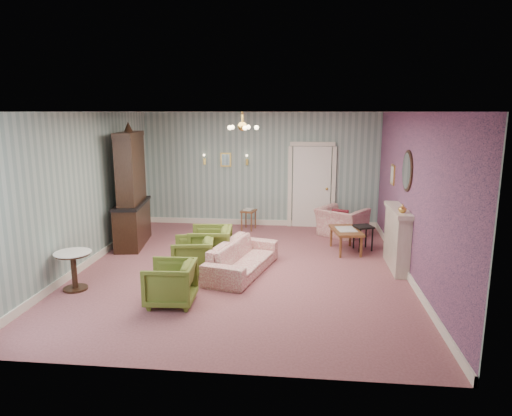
# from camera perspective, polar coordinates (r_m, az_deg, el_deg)

# --- Properties ---
(floor) EXTENTS (7.00, 7.00, 0.00)m
(floor) POSITION_cam_1_polar(r_m,az_deg,el_deg) (8.69, -1.60, -7.63)
(floor) COLOR #97585F
(floor) RESTS_ON ground
(ceiling) EXTENTS (7.00, 7.00, 0.00)m
(ceiling) POSITION_cam_1_polar(r_m,az_deg,el_deg) (8.20, -1.72, 11.86)
(ceiling) COLOR white
(ceiling) RESTS_ON ground
(wall_back) EXTENTS (6.00, 0.00, 6.00)m
(wall_back) POSITION_cam_1_polar(r_m,az_deg,el_deg) (11.76, 0.60, 4.78)
(wall_back) COLOR gray
(wall_back) RESTS_ON ground
(wall_front) EXTENTS (6.00, 0.00, 6.00)m
(wall_front) POSITION_cam_1_polar(r_m,az_deg,el_deg) (4.97, -7.02, -5.19)
(wall_front) COLOR gray
(wall_front) RESTS_ON ground
(wall_left) EXTENTS (0.00, 7.00, 7.00)m
(wall_left) POSITION_cam_1_polar(r_m,az_deg,el_deg) (9.21, -20.50, 2.05)
(wall_left) COLOR gray
(wall_left) RESTS_ON ground
(wall_right) EXTENTS (0.00, 7.00, 7.00)m
(wall_right) POSITION_cam_1_polar(r_m,az_deg,el_deg) (8.47, 18.90, 1.36)
(wall_right) COLOR gray
(wall_right) RESTS_ON ground
(wall_right_floral) EXTENTS (0.00, 7.00, 7.00)m
(wall_right_floral) POSITION_cam_1_polar(r_m,az_deg,el_deg) (8.47, 18.80, 1.36)
(wall_right_floral) COLOR #C06086
(wall_right_floral) RESTS_ON ground
(door) EXTENTS (1.12, 0.12, 2.16)m
(door) POSITION_cam_1_polar(r_m,az_deg,el_deg) (11.73, 6.92, 2.84)
(door) COLOR white
(door) RESTS_ON floor
(olive_chair_a) EXTENTS (0.70, 0.75, 0.74)m
(olive_chair_a) POSITION_cam_1_polar(r_m,az_deg,el_deg) (7.20, -10.61, -8.92)
(olive_chair_a) COLOR #5F6E26
(olive_chair_a) RESTS_ON floor
(olive_chair_b) EXTENTS (0.78, 0.82, 0.74)m
(olive_chair_b) POSITION_cam_1_polar(r_m,az_deg,el_deg) (8.43, -7.82, -5.71)
(olive_chair_b) COLOR #5F6E26
(olive_chair_b) RESTS_ON floor
(olive_chair_c) EXTENTS (0.80, 0.85, 0.81)m
(olive_chair_c) POSITION_cam_1_polar(r_m,az_deg,el_deg) (8.92, -5.70, -4.45)
(olive_chair_c) COLOR #5F6E26
(olive_chair_c) RESTS_ON floor
(sofa_chintz) EXTENTS (1.04, 2.04, 0.76)m
(sofa_chintz) POSITION_cam_1_polar(r_m,az_deg,el_deg) (8.42, -1.73, -5.54)
(sofa_chintz) COLOR #AA4454
(sofa_chintz) RESTS_ON floor
(wingback_chair) EXTENTS (1.24, 1.15, 0.91)m
(wingback_chair) POSITION_cam_1_polar(r_m,az_deg,el_deg) (11.04, 10.63, -1.15)
(wingback_chair) COLOR #AA4454
(wingback_chair) RESTS_ON floor
(dresser) EXTENTS (0.77, 1.65, 2.64)m
(dresser) POSITION_cam_1_polar(r_m,az_deg,el_deg) (10.35, -15.32, 2.64)
(dresser) COLOR black
(dresser) RESTS_ON floor
(fireplace) EXTENTS (0.30, 1.40, 1.16)m
(fireplace) POSITION_cam_1_polar(r_m,az_deg,el_deg) (9.01, 17.11, -3.60)
(fireplace) COLOR beige
(fireplace) RESTS_ON floor
(mantel_vase) EXTENTS (0.15, 0.15, 0.15)m
(mantel_vase) POSITION_cam_1_polar(r_m,az_deg,el_deg) (8.48, 17.75, -0.05)
(mantel_vase) COLOR gold
(mantel_vase) RESTS_ON fireplace
(oval_mirror) EXTENTS (0.04, 0.76, 0.84)m
(oval_mirror) POSITION_cam_1_polar(r_m,az_deg,el_deg) (8.79, 18.25, 4.41)
(oval_mirror) COLOR white
(oval_mirror) RESTS_ON wall_right
(framed_print) EXTENTS (0.04, 0.34, 0.42)m
(framed_print) POSITION_cam_1_polar(r_m,az_deg,el_deg) (10.13, 16.64, 3.99)
(framed_print) COLOR gold
(framed_print) RESTS_ON wall_right
(coffee_table) EXTENTS (0.69, 1.04, 0.49)m
(coffee_table) POSITION_cam_1_polar(r_m,az_deg,el_deg) (9.87, 11.08, -3.97)
(coffee_table) COLOR brown
(coffee_table) RESTS_ON floor
(side_table_black) EXTENTS (0.46, 0.46, 0.53)m
(side_table_black) POSITION_cam_1_polar(r_m,az_deg,el_deg) (10.05, 13.16, -3.65)
(side_table_black) COLOR black
(side_table_black) RESTS_ON floor
(pedestal_table) EXTENTS (0.78, 0.78, 0.65)m
(pedestal_table) POSITION_cam_1_polar(r_m,az_deg,el_deg) (8.21, -21.68, -7.27)
(pedestal_table) COLOR black
(pedestal_table) RESTS_ON floor
(nesting_table) EXTENTS (0.40, 0.47, 0.54)m
(nesting_table) POSITION_cam_1_polar(r_m,az_deg,el_deg) (11.49, -0.93, -1.37)
(nesting_table) COLOR brown
(nesting_table) RESTS_ON floor
(gilt_mirror_back) EXTENTS (0.28, 0.06, 0.36)m
(gilt_mirror_back) POSITION_cam_1_polar(r_m,az_deg,el_deg) (11.82, -3.79, 6.00)
(gilt_mirror_back) COLOR gold
(gilt_mirror_back) RESTS_ON wall_back
(sconce_left) EXTENTS (0.16, 0.12, 0.30)m
(sconce_left) POSITION_cam_1_polar(r_m,az_deg,el_deg) (11.90, -6.43, 5.99)
(sconce_left) COLOR gold
(sconce_left) RESTS_ON wall_back
(sconce_right) EXTENTS (0.16, 0.12, 0.30)m
(sconce_right) POSITION_cam_1_polar(r_m,az_deg,el_deg) (11.72, -1.14, 5.97)
(sconce_right) COLOR gold
(sconce_right) RESTS_ON wall_back
(chandelier) EXTENTS (0.56, 0.56, 0.36)m
(chandelier) POSITION_cam_1_polar(r_m,az_deg,el_deg) (8.20, -1.71, 9.97)
(chandelier) COLOR gold
(chandelier) RESTS_ON ceiling
(burgundy_cushion) EXTENTS (0.41, 0.28, 0.39)m
(burgundy_cushion) POSITION_cam_1_polar(r_m,az_deg,el_deg) (10.88, 10.43, -1.19)
(burgundy_cushion) COLOR maroon
(burgundy_cushion) RESTS_ON wingback_chair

